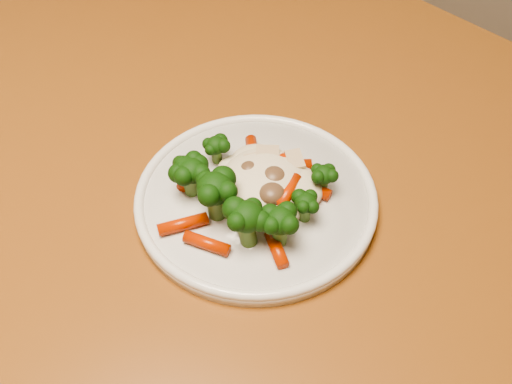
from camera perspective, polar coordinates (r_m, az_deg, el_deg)
dining_table at (r=0.68m, az=5.71°, el=-10.14°), size 1.40×1.05×0.75m
plate at (r=0.64m, az=0.00°, el=-0.81°), size 0.24×0.24×0.01m
meal at (r=0.61m, az=-0.71°, el=0.26°), size 0.16×0.16×0.05m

